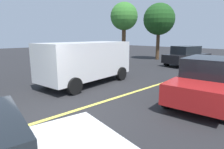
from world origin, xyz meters
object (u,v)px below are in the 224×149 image
Objects in this scene: tree_centre_verge at (124,17)px; white_van at (87,60)px; car_black_behind_van at (187,56)px; car_red_mid_road at (207,80)px; tree_right_verge at (159,19)px.

white_van is at bearing -154.48° from tree_centre_verge.
tree_centre_verge is at bearing 137.78° from car_black_behind_van.
white_van is 1.17× the size of car_red_mid_road.
tree_centre_verge reaches higher than car_black_behind_van.
tree_right_verge is at bearing 40.56° from car_red_mid_road.
car_black_behind_van is at bearing -42.22° from tree_centre_verge.
car_red_mid_road is at bearing -139.44° from tree_right_verge.
white_van is 1.13× the size of car_black_behind_van.
car_red_mid_road is (-8.42, -4.71, 0.00)m from car_black_behind_van.
tree_centre_verge is (4.35, 8.40, 3.21)m from car_red_mid_road.
white_van is 0.91× the size of tree_right_verge.
tree_centre_verge is at bearing 25.52° from white_van.
tree_right_verge reaches higher than tree_centre_verge.
tree_centre_verge is 0.88× the size of tree_right_verge.
car_black_behind_van is at bearing -116.15° from tree_right_verge.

